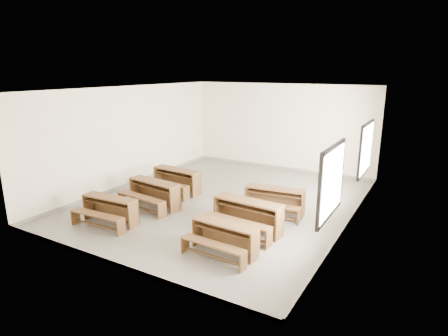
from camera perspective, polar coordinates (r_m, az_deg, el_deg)
The scene contains 7 objects.
room at distance 10.29m, azimuth 0.43°, elevation 6.10°, with size 8.50×8.50×3.20m.
desk_set_0 at distance 9.69m, azimuth -17.11°, elevation -5.88°, with size 1.53×0.86×0.67m.
desk_set_1 at distance 10.52m, azimuth -10.73°, elevation -3.61°, with size 1.71×1.03×0.73m.
desk_set_2 at distance 11.66m, azimuth -7.36°, elevation -1.65°, with size 1.67×0.96×0.72m.
desk_set_3 at distance 7.84m, azimuth -0.05°, elevation -10.31°, with size 1.49×0.83×0.65m.
desk_set_4 at distance 8.80m, azimuth 3.48°, elevation -6.99°, with size 1.73×0.97×0.76m.
desk_set_5 at distance 9.94m, azimuth 7.64°, elevation -4.68°, with size 1.64×0.99×0.70m.
Camera 1 is at (5.13, -8.83, 3.72)m, focal length 30.00 mm.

